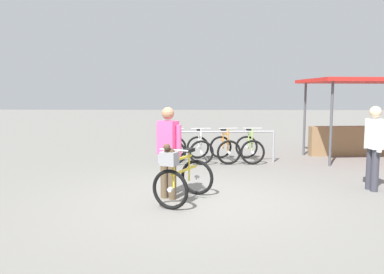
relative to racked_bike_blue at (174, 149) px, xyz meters
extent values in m
plane|color=slate|center=(0.67, -3.78, -0.37)|extent=(80.00, 80.00, 0.00)
cylinder|color=#99999E|center=(-0.40, -0.21, 0.06)|extent=(0.06, 0.06, 0.85)
cylinder|color=#99999E|center=(2.74, 0.04, 0.06)|extent=(0.06, 0.06, 0.85)
cylinder|color=#99999E|center=(1.17, -0.09, 0.48)|extent=(3.14, 0.30, 0.05)
torus|color=black|center=(-0.02, 0.51, -0.04)|extent=(0.66, 0.12, 0.66)
cylinder|color=#B7B7BC|center=(-0.02, 0.51, -0.04)|extent=(0.08, 0.07, 0.08)
torus|color=black|center=(0.02, -0.51, -0.04)|extent=(0.66, 0.12, 0.66)
cylinder|color=#B7B7BC|center=(0.02, -0.51, -0.04)|extent=(0.08, 0.07, 0.08)
cube|color=#2D56B7|center=(0.00, 0.00, 0.19)|extent=(0.07, 0.92, 0.04)
cube|color=#2D56B7|center=(0.00, -0.05, 0.41)|extent=(0.06, 0.61, 0.04)
cylinder|color=#2D56B7|center=(-0.01, 0.18, 0.24)|extent=(0.03, 0.03, 0.55)
cube|color=black|center=(-0.01, 0.18, 0.51)|extent=(0.13, 0.24, 0.06)
cylinder|color=#2D56B7|center=(0.02, -0.39, 0.28)|extent=(0.03, 0.03, 0.63)
cylinder|color=#B7B7BC|center=(0.02, -0.39, 0.59)|extent=(0.52, 0.05, 0.03)
torus|color=black|center=(0.64, 0.56, -0.04)|extent=(0.66, 0.14, 0.66)
cylinder|color=#B7B7BC|center=(0.64, 0.56, -0.04)|extent=(0.09, 0.07, 0.08)
torus|color=black|center=(0.75, -0.45, -0.04)|extent=(0.66, 0.14, 0.66)
cylinder|color=#B7B7BC|center=(0.75, -0.45, -0.04)|extent=(0.09, 0.07, 0.08)
cube|color=silver|center=(0.70, 0.06, 0.19)|extent=(0.14, 0.92, 0.04)
cube|color=silver|center=(0.70, 0.01, 0.41)|extent=(0.10, 0.61, 0.04)
cylinder|color=silver|center=(0.68, 0.24, 0.24)|extent=(0.03, 0.03, 0.55)
cube|color=black|center=(0.68, 0.24, 0.51)|extent=(0.15, 0.25, 0.06)
cylinder|color=silver|center=(0.74, -0.33, 0.28)|extent=(0.03, 0.03, 0.63)
cylinder|color=#B7B7BC|center=(0.74, -0.33, 0.59)|extent=(0.52, 0.09, 0.03)
torus|color=black|center=(1.31, 0.62, -0.04)|extent=(0.66, 0.20, 0.66)
cylinder|color=#B7B7BC|center=(1.31, 0.62, -0.04)|extent=(0.09, 0.08, 0.08)
torus|color=black|center=(1.49, -0.39, -0.04)|extent=(0.66, 0.20, 0.66)
cylinder|color=#B7B7BC|center=(1.49, -0.39, -0.04)|extent=(0.09, 0.08, 0.08)
cube|color=orange|center=(1.40, 0.11, 0.19)|extent=(0.20, 0.91, 0.04)
cube|color=orange|center=(1.40, 0.06, 0.41)|extent=(0.14, 0.61, 0.04)
cylinder|color=orange|center=(1.36, 0.29, 0.24)|extent=(0.03, 0.03, 0.55)
cube|color=black|center=(1.36, 0.29, 0.51)|extent=(0.16, 0.26, 0.06)
cylinder|color=orange|center=(1.46, -0.27, 0.28)|extent=(0.03, 0.03, 0.63)
cylinder|color=#B7B7BC|center=(1.46, -0.27, 0.59)|extent=(0.52, 0.12, 0.03)
torus|color=black|center=(2.07, 0.68, -0.04)|extent=(0.66, 0.12, 0.66)
cylinder|color=#B7B7BC|center=(2.07, 0.68, -0.04)|extent=(0.08, 0.07, 0.08)
torus|color=black|center=(2.12, -0.34, -0.04)|extent=(0.66, 0.12, 0.66)
cylinder|color=#B7B7BC|center=(2.12, -0.34, -0.04)|extent=(0.08, 0.07, 0.08)
cube|color=#9ED14C|center=(2.09, 0.17, 0.19)|extent=(0.08, 0.92, 0.04)
cube|color=#9ED14C|center=(2.10, 0.12, 0.41)|extent=(0.07, 0.61, 0.04)
cylinder|color=#9ED14C|center=(2.08, 0.35, 0.24)|extent=(0.03, 0.03, 0.55)
cube|color=black|center=(2.08, 0.35, 0.51)|extent=(0.13, 0.25, 0.06)
cylinder|color=#9ED14C|center=(2.11, -0.22, 0.28)|extent=(0.03, 0.03, 0.63)
cylinder|color=#B7B7BC|center=(2.11, -0.22, 0.59)|extent=(0.52, 0.05, 0.03)
torus|color=black|center=(0.70, -3.45, -0.04)|extent=(0.63, 0.32, 0.66)
cylinder|color=#B7B7BC|center=(0.70, -3.45, -0.04)|extent=(0.10, 0.09, 0.08)
torus|color=black|center=(0.29, -4.38, -0.04)|extent=(0.63, 0.32, 0.66)
cylinder|color=#B7B7BC|center=(0.29, -4.38, -0.04)|extent=(0.10, 0.09, 0.08)
cube|color=yellow|center=(0.49, -3.91, 0.19)|extent=(0.41, 0.85, 0.04)
cube|color=yellow|center=(0.47, -3.96, 0.41)|extent=(0.28, 0.57, 0.04)
cylinder|color=yellow|center=(0.57, -3.75, 0.24)|extent=(0.03, 0.03, 0.55)
cube|color=black|center=(0.57, -3.75, 0.51)|extent=(0.21, 0.27, 0.06)
cylinder|color=yellow|center=(0.34, -4.27, 0.28)|extent=(0.03, 0.03, 0.63)
cylinder|color=#B7B7BC|center=(0.34, -4.27, 0.59)|extent=(0.49, 0.24, 0.03)
cube|color=gray|center=(0.28, -4.40, 0.47)|extent=(0.32, 0.29, 0.22)
ellipsoid|color=#4C3828|center=(0.28, -4.40, 0.57)|extent=(0.23, 0.22, 0.16)
sphere|color=#4C3828|center=(0.25, -4.47, 0.67)|extent=(0.11, 0.11, 0.11)
cylinder|color=brown|center=(0.12, -3.68, 0.04)|extent=(0.14, 0.14, 0.82)
cylinder|color=brown|center=(0.27, -3.77, 0.04)|extent=(0.14, 0.14, 0.82)
cube|color=#E54C8C|center=(0.19, -3.73, 0.74)|extent=(0.39, 0.35, 0.58)
cylinder|color=#E54C8C|center=(0.02, -3.59, 0.69)|extent=(0.09, 0.09, 0.55)
cylinder|color=#E54C8C|center=(0.39, -3.83, 0.69)|extent=(0.09, 0.09, 0.55)
sphere|color=#9E7051|center=(0.19, -3.73, 1.16)|extent=(0.22, 0.22, 0.22)
cylinder|color=#383842|center=(4.11, -3.10, 0.04)|extent=(0.14, 0.14, 0.82)
cylinder|color=#383842|center=(4.09, -2.92, 0.04)|extent=(0.14, 0.14, 0.82)
cube|color=white|center=(4.10, -3.01, 0.74)|extent=(0.24, 0.36, 0.58)
cylinder|color=white|center=(4.11, -3.23, 0.69)|extent=(0.09, 0.09, 0.55)
cylinder|color=white|center=(4.05, -2.80, 0.69)|extent=(0.09, 0.09, 0.55)
sphere|color=beige|center=(4.10, -3.01, 1.16)|extent=(0.22, 0.22, 0.22)
cube|color=#3366B2|center=(4.26, -2.99, 0.76)|extent=(0.17, 0.28, 0.40)
cylinder|color=#4C4C51|center=(3.89, 1.30, 0.73)|extent=(0.07, 0.07, 2.20)
cylinder|color=#4C4C51|center=(4.11, -0.49, 0.73)|extent=(0.07, 0.07, 2.20)
cube|color=red|center=(5.29, 0.56, 1.88)|extent=(3.35, 2.66, 0.10)
cube|color=olive|center=(5.20, 1.30, 0.08)|extent=(2.36, 0.58, 0.90)
camera|label=1|loc=(0.85, -10.34, 1.49)|focal=35.34mm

